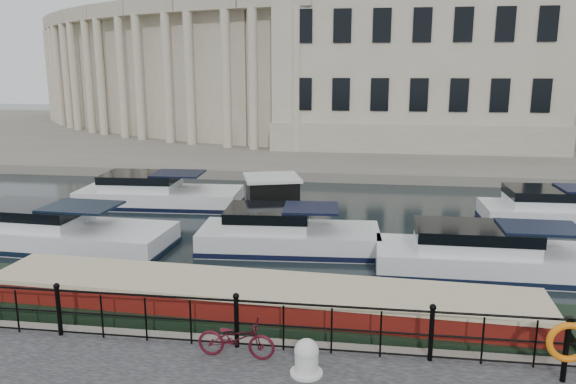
% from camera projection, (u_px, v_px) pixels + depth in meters
% --- Properties ---
extents(ground_plane, '(160.00, 160.00, 0.00)m').
position_uv_depth(ground_plane, '(258.00, 324.00, 14.21)').
color(ground_plane, black).
rests_on(ground_plane, ground).
extents(far_bank, '(120.00, 42.00, 0.55)m').
position_uv_depth(far_bank, '(338.00, 134.00, 51.85)').
color(far_bank, '#6B665B').
rests_on(far_bank, ground_plane).
extents(railing, '(24.14, 0.14, 1.22)m').
position_uv_depth(railing, '(236.00, 318.00, 11.77)').
color(railing, black).
rests_on(railing, near_quay).
extents(civic_building, '(53.55, 31.84, 16.85)m').
position_uv_depth(civic_building, '(325.00, 59.00, 46.36)').
color(civic_building, '#ADA38C').
rests_on(civic_building, far_bank).
extents(bicycle, '(1.63, 0.62, 0.84)m').
position_uv_depth(bicycle, '(236.00, 338.00, 11.40)').
color(bicycle, '#480C19').
rests_on(bicycle, near_quay).
extents(mooring_bollard, '(0.64, 0.64, 0.72)m').
position_uv_depth(mooring_bollard, '(306.00, 358.00, 10.79)').
color(mooring_bollard, silver).
rests_on(mooring_bollard, near_quay).
extents(life_ring_post, '(0.80, 0.21, 1.31)m').
position_uv_depth(life_ring_post, '(568.00, 343.00, 10.36)').
color(life_ring_post, black).
rests_on(life_ring_post, near_quay).
extents(narrowboat, '(17.07, 3.13, 1.62)m').
position_uv_depth(narrowboat, '(258.00, 315.00, 13.85)').
color(narrowboat, black).
rests_on(narrowboat, ground_plane).
extents(harbour_hut, '(3.51, 3.18, 2.18)m').
position_uv_depth(harbour_hut, '(272.00, 204.00, 22.59)').
color(harbour_hut, '#6B665B').
rests_on(harbour_hut, ground_plane).
extents(cabin_cruisers, '(26.34, 9.87, 1.99)m').
position_uv_depth(cabin_cruisers, '(284.00, 228.00, 21.40)').
color(cabin_cruisers, silver).
rests_on(cabin_cruisers, ground_plane).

